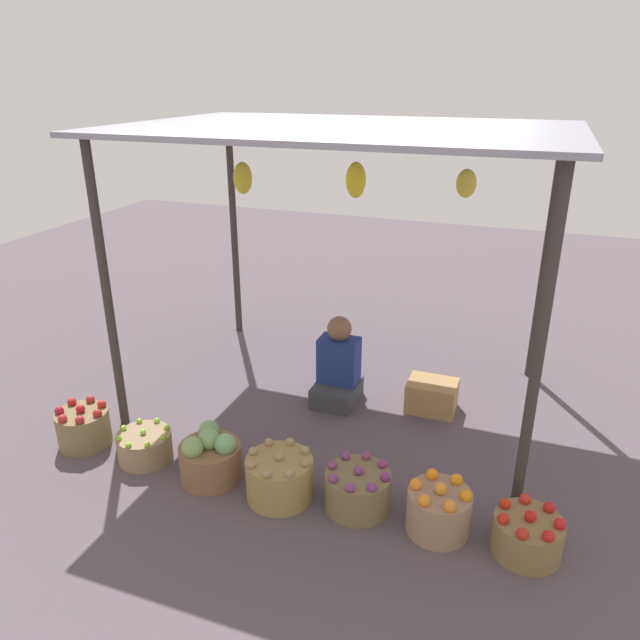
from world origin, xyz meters
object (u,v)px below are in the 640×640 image
vendor_person (338,370)px  basket_potatoes (279,477)px  wooden_crate_near_vendor (432,396)px  basket_limes (145,446)px  basket_purple_onions (358,489)px  basket_oranges (439,510)px  basket_red_tomatoes (527,535)px  basket_cabbages (210,457)px  basket_red_apples (84,427)px

vendor_person → basket_potatoes: 1.37m
wooden_crate_near_vendor → basket_limes: bearing=-142.3°
basket_purple_onions → basket_oranges: 0.54m
basket_limes → basket_oranges: size_ratio=0.99×
vendor_person → basket_oranges: vendor_person is taller
basket_purple_onions → basket_red_tomatoes: basket_purple_onions is taller
basket_cabbages → wooden_crate_near_vendor: bearing=48.7°
vendor_person → basket_oranges: size_ratio=1.95×
basket_purple_onions → basket_red_tomatoes: size_ratio=1.06×
basket_red_apples → basket_oranges: bearing=-0.1°
basket_cabbages → basket_red_tomatoes: bearing=0.5°
basket_potatoes → vendor_person: bearing=92.0°
vendor_person → basket_purple_onions: bearing=-65.9°
basket_purple_onions → wooden_crate_near_vendor: bearing=80.9°
basket_limes → basket_potatoes: (1.11, -0.05, 0.04)m
basket_purple_onions → wooden_crate_near_vendor: (0.23, 1.41, -0.01)m
vendor_person → basket_potatoes: size_ratio=1.72×
basket_limes → wooden_crate_near_vendor: (1.86, 1.44, 0.02)m
basket_potatoes → basket_red_tomatoes: basket_potatoes is taller
basket_red_tomatoes → wooden_crate_near_vendor: size_ratio=1.01×
basket_purple_onions → wooden_crate_near_vendor: size_ratio=1.07×
basket_red_apples → basket_purple_onions: (2.19, 0.03, -0.01)m
basket_potatoes → basket_red_tomatoes: 1.59m
basket_purple_onions → basket_cabbages: bearing=-176.7°
wooden_crate_near_vendor → vendor_person: bearing=-170.9°
vendor_person → basket_red_apples: size_ratio=1.98×
vendor_person → basket_oranges: 1.73m
basket_red_tomatoes → wooden_crate_near_vendor: bearing=120.0°
basket_potatoes → basket_purple_onions: (0.53, 0.08, -0.01)m
basket_cabbages → basket_potatoes: basket_cabbages is taller
basket_red_apples → basket_purple_onions: size_ratio=0.90×
basket_limes → basket_red_tomatoes: 2.70m
wooden_crate_near_vendor → basket_red_apples: bearing=-149.3°
basket_red_apples → basket_limes: basket_red_apples is taller
basket_oranges → basket_purple_onions: bearing=176.3°
basket_potatoes → wooden_crate_near_vendor: basket_potatoes is taller
basket_purple_onions → wooden_crate_near_vendor: 1.43m
basket_potatoes → basket_oranges: (1.06, 0.05, -0.00)m
basket_red_apples → basket_red_tomatoes: (3.26, -0.01, -0.02)m
basket_potatoes → basket_limes: bearing=177.6°
basket_red_apples → basket_cabbages: basket_cabbages is taller
basket_limes → basket_oranges: 2.17m
basket_red_apples → basket_potatoes: 1.67m
vendor_person → basket_red_tomatoes: 2.11m
basket_limes → basket_red_apples: bearing=179.6°
basket_potatoes → basket_red_tomatoes: bearing=1.4°
wooden_crate_near_vendor → basket_purple_onions: bearing=-99.1°
basket_purple_onions → basket_red_tomatoes: 1.06m
vendor_person → basket_cabbages: vendor_person is taller
basket_limes → wooden_crate_near_vendor: wooden_crate_near_vendor is taller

